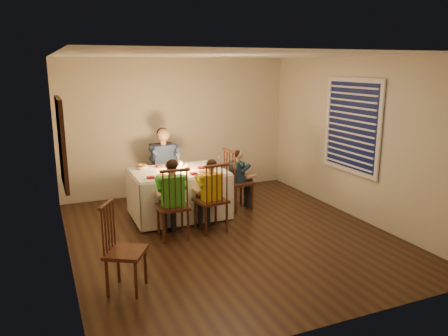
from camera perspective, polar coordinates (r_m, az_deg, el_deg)
name	(u,v)px	position (r m, az deg, el deg)	size (l,w,h in m)	color
ground	(229,235)	(6.58, 0.72, -8.72)	(5.00, 5.00, 0.00)	black
wall_left	(62,163)	(5.70, -20.41, 0.62)	(0.02, 5.00, 2.60)	beige
wall_right	(357,139)	(7.40, 16.94, 3.66)	(0.02, 5.00, 2.60)	beige
wall_back	(177,127)	(8.52, -6.10, 5.38)	(4.50, 0.02, 2.60)	beige
ceiling	(230,55)	(6.10, 0.79, 14.55)	(5.00, 5.00, 0.00)	white
dining_table	(178,184)	(7.21, -6.00, -2.05)	(1.52, 1.10, 0.76)	white
chair_adult	(166,202)	(8.17, -7.64, -4.38)	(0.44, 0.42, 1.08)	#3E1D10
chair_near_left	(174,238)	(6.52, -6.61, -9.02)	(0.44, 0.42, 1.08)	#3E1D10
chair_near_right	(211,230)	(6.75, -1.71, -8.13)	(0.44, 0.42, 1.08)	#3E1D10
chair_end	(238,208)	(7.73, 1.89, -5.30)	(0.44, 0.42, 1.08)	#3E1D10
chair_extra	(128,290)	(5.22, -12.46, -15.26)	(0.42, 0.40, 1.03)	#3E1D10
adult	(166,202)	(8.17, -7.64, -4.38)	(0.53, 0.48, 1.37)	#32447F
child_green	(174,238)	(6.52, -6.61, -9.02)	(0.42, 0.38, 1.18)	green
child_yellow	(211,230)	(6.75, -1.71, -8.13)	(0.38, 0.35, 1.12)	gold
child_teal	(238,208)	(7.73, 1.89, -5.30)	(0.34, 0.32, 1.05)	#172C3A
setting_adult	(170,166)	(7.45, -7.10, 0.30)	(0.26, 0.26, 0.02)	white
setting_green	(162,177)	(6.74, -8.10, -1.13)	(0.26, 0.26, 0.02)	white
setting_yellow	(204,173)	(6.93, -2.61, -0.61)	(0.26, 0.26, 0.02)	white
setting_teal	(211,167)	(7.30, -1.75, 0.13)	(0.26, 0.26, 0.02)	white
candle_left	(174,168)	(7.13, -6.61, 0.04)	(0.06, 0.06, 0.10)	white
candle_right	(181,167)	(7.16, -5.59, 0.14)	(0.06, 0.06, 0.10)	white
squash	(140,166)	(7.32, -10.91, 0.20)	(0.09, 0.09, 0.09)	yellow
orange_fruit	(187,166)	(7.25, -4.86, 0.23)	(0.08, 0.08, 0.08)	#FEA215
serving_bowl	(142,167)	(7.33, -10.67, 0.10)	(0.22, 0.22, 0.05)	white
wall_mirror	(62,143)	(5.96, -20.42, 3.11)	(0.06, 0.95, 1.15)	black
window_blinds	(351,126)	(7.42, 16.29, 5.29)	(0.07, 1.34, 1.54)	black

